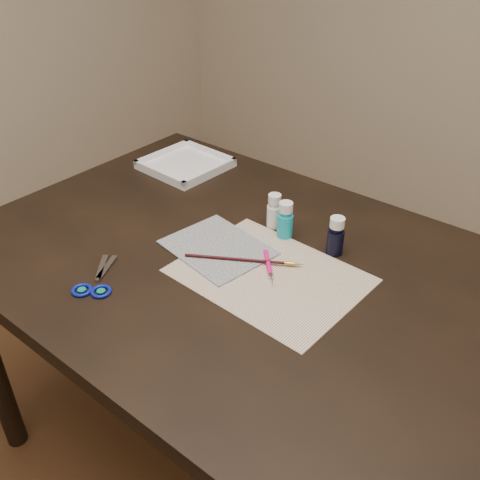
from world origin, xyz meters
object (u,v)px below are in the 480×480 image
Objects in this scene: paint_bottle_cyan at (285,220)px; canvas at (218,248)px; scissors at (97,275)px; paper at (270,275)px; paint_bottle_navy at (336,236)px; palette_tray at (186,163)px; paint_bottle_white at (274,211)px.

canvas is at bearing -122.19° from paint_bottle_cyan.
paper is at bearing -90.27° from scissors.
paper is 0.18m from paint_bottle_navy.
paint_bottle_navy is at bearing 6.25° from paint_bottle_cyan.
palette_tray is (-0.59, 0.11, -0.03)m from paint_bottle_navy.
palette_tray is (-0.41, 0.11, -0.03)m from paint_bottle_white.
paint_bottle_navy is 0.55× the size of scissors.
palette_tray is (-0.23, 0.52, 0.01)m from scissors.
paint_bottle_cyan is (0.05, -0.02, 0.00)m from paint_bottle_white.
scissors is 0.57m from palette_tray.
palette_tray reaches higher than paper.
scissors is (-0.35, -0.41, -0.04)m from paint_bottle_navy.
paint_bottle_cyan is at bearing -173.75° from paint_bottle_navy.
palette_tray reaches higher than scissors.
paint_bottle_white is at bearing -62.98° from scissors.
paint_bottle_cyan is (-0.07, 0.15, 0.05)m from paper.
paint_bottle_cyan is at bearing -15.69° from palette_tray.
paper is at bearing -56.40° from paint_bottle_white.
paper is at bearing -2.52° from canvas.
scissors is (-0.22, -0.39, -0.04)m from paint_bottle_cyan.
paint_bottle_navy is (0.13, 0.01, 0.00)m from paint_bottle_cyan.
paint_bottle_white is (-0.12, 0.17, 0.04)m from paper.
paint_bottle_white is 0.42m from palette_tray.
palette_tray is (-0.46, 0.13, -0.03)m from paint_bottle_cyan.
paint_bottle_white reaches higher than palette_tray.
canvas reaches higher than paper.
canvas is 0.18m from paint_bottle_cyan.
paint_bottle_cyan is 0.48m from palette_tray.
paper is 0.21m from paint_bottle_white.
canvas is 2.52× the size of paint_bottle_cyan.
paper is at bearing -28.09° from palette_tray.
scissors reaches higher than paper.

